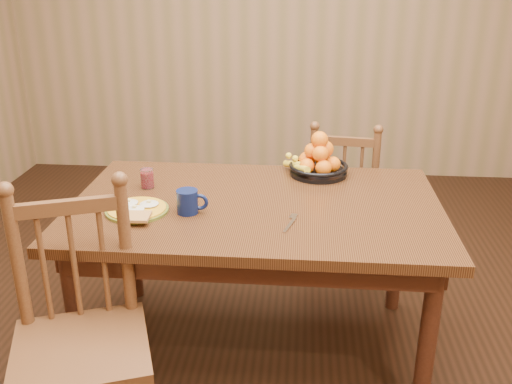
# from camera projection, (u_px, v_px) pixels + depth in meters

# --- Properties ---
(room) EXTENTS (4.52, 5.02, 2.72)m
(room) POSITION_uv_depth(u_px,v_px,m) (256.00, 63.00, 2.26)
(room) COLOR black
(room) RESTS_ON ground
(dining_table) EXTENTS (1.60, 1.00, 0.75)m
(dining_table) POSITION_uv_depth(u_px,v_px,m) (256.00, 220.00, 2.51)
(dining_table) COLOR black
(dining_table) RESTS_ON ground
(chair_far) EXTENTS (0.45, 0.44, 0.90)m
(chair_far) POSITION_uv_depth(u_px,v_px,m) (343.00, 199.00, 3.33)
(chair_far) COLOR #4B2816
(chair_far) RESTS_ON ground
(chair_near) EXTENTS (0.58, 0.57, 1.01)m
(chair_near) POSITION_uv_depth(u_px,v_px,m) (80.00, 337.00, 2.01)
(chair_near) COLOR #4B2816
(chair_near) RESTS_ON ground
(breakfast_plate) EXTENTS (0.26, 0.29, 0.04)m
(breakfast_plate) POSITION_uv_depth(u_px,v_px,m) (137.00, 209.00, 2.38)
(breakfast_plate) COLOR #59601E
(breakfast_plate) RESTS_ON dining_table
(fork) EXTENTS (0.06, 0.18, 0.00)m
(fork) POSITION_uv_depth(u_px,v_px,m) (291.00, 222.00, 2.29)
(fork) COLOR silver
(fork) RESTS_ON dining_table
(spoon) EXTENTS (0.04, 0.16, 0.01)m
(spoon) POSITION_uv_depth(u_px,v_px,m) (135.00, 210.00, 2.40)
(spoon) COLOR silver
(spoon) RESTS_ON dining_table
(coffee_mug) EXTENTS (0.13, 0.09, 0.10)m
(coffee_mug) POSITION_uv_depth(u_px,v_px,m) (188.00, 201.00, 2.36)
(coffee_mug) COLOR #0A143B
(coffee_mug) RESTS_ON dining_table
(juice_glass) EXTENTS (0.06, 0.06, 0.09)m
(juice_glass) POSITION_uv_depth(u_px,v_px,m) (147.00, 179.00, 2.63)
(juice_glass) COLOR silver
(juice_glass) RESTS_ON dining_table
(fruit_bowl) EXTENTS (0.32, 0.29, 0.22)m
(fruit_bowl) POSITION_uv_depth(u_px,v_px,m) (318.00, 162.00, 2.79)
(fruit_bowl) COLOR black
(fruit_bowl) RESTS_ON dining_table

